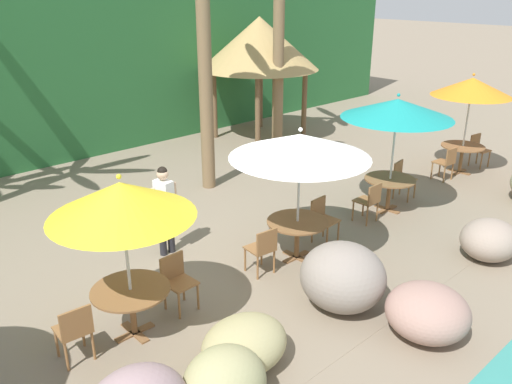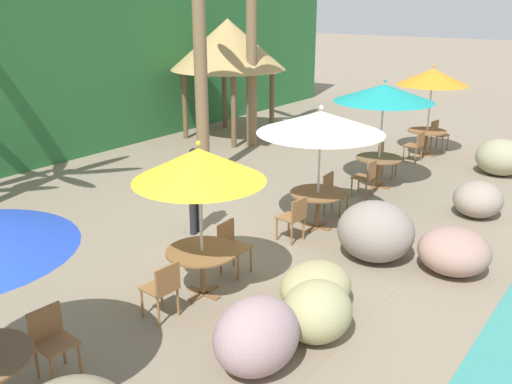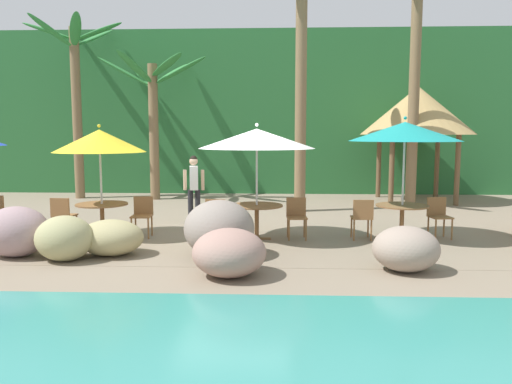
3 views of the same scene
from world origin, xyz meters
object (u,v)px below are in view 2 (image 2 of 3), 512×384
chair_yellow_seaward (231,243)px  chair_orange_seaward (437,133)px  umbrella_white (321,122)px  umbrella_teal (384,93)px  chair_blue_seaward (51,337)px  dining_table_orange (427,135)px  chair_white_seaward (333,191)px  dining_table_white (318,198)px  chair_orange_inland (416,144)px  umbrella_yellow (199,165)px  dining_table_teal (379,163)px  dining_table_yellow (202,258)px  chair_yellow_inland (163,287)px  umbrella_orange (433,77)px  chair_white_inland (294,216)px  chair_teal_inland (367,176)px  waiter_in_white (195,185)px  palapa_hut (228,45)px  chair_teal_seaward (385,158)px

chair_yellow_seaward → chair_orange_seaward: same height
umbrella_white → umbrella_teal: bearing=2.2°
chair_blue_seaward → dining_table_orange: chair_blue_seaward is taller
chair_white_seaward → umbrella_teal: size_ratio=0.34×
dining_table_white → chair_orange_seaward: (7.43, 0.21, -0.10)m
chair_orange_inland → umbrella_yellow: bearing=-179.1°
dining_table_orange → chair_orange_inland: bearing=-177.8°
dining_table_orange → chair_orange_seaward: 0.86m
umbrella_white → dining_table_teal: 3.42m
dining_table_teal → chair_blue_seaward: bearing=179.4°
dining_table_yellow → umbrella_white: 3.67m
chair_yellow_inland → dining_table_white: chair_yellow_inland is taller
chair_white_seaward → dining_table_teal: chair_white_seaward is taller
umbrella_orange → chair_orange_seaward: umbrella_orange is taller
umbrella_yellow → chair_orange_inland: bearing=0.9°
umbrella_teal → dining_table_orange: 3.88m
chair_yellow_inland → chair_white_seaward: size_ratio=1.00×
chair_white_seaward → chair_white_inland: bearing=-175.4°
chair_teal_inland → chair_orange_seaward: size_ratio=1.00×
chair_blue_seaward → chair_yellow_inland: size_ratio=1.00×
dining_table_yellow → chair_yellow_seaward: 0.86m
chair_yellow_seaward → chair_white_inland: bearing=-6.2°
dining_table_teal → chair_teal_inland: size_ratio=1.26×
chair_orange_inland → umbrella_teal: bearing=-178.2°
chair_white_inland → umbrella_teal: size_ratio=0.34×
umbrella_yellow → dining_table_yellow: size_ratio=2.21×
chair_yellow_seaward → umbrella_orange: umbrella_orange is taller
dining_table_white → umbrella_orange: umbrella_orange is taller
chair_blue_seaward → umbrella_orange: bearing=0.1°
chair_orange_seaward → chair_blue_seaward: bearing=-180.0°
umbrella_teal → waiter_in_white: (-4.69, 1.63, -1.29)m
umbrella_yellow → umbrella_white: (3.34, -0.05, 0.05)m
chair_blue_seaward → umbrella_orange: 12.55m
umbrella_white → palapa_hut: bearing=51.6°
chair_blue_seaward → chair_teal_inland: bearing=-1.3°
chair_blue_seaward → chair_white_inland: bearing=-2.4°
chair_white_inland → waiter_in_white: (-0.77, 1.75, 0.47)m
chair_white_seaward → chair_teal_seaward: same height
dining_table_yellow → chair_teal_inland: 5.56m
chair_orange_seaward → dining_table_teal: bearing=-178.8°
dining_table_yellow → dining_table_teal: bearing=0.6°
chair_white_inland → chair_blue_seaward: bearing=177.6°
umbrella_yellow → chair_yellow_seaward: bearing=8.2°
chair_orange_seaward → palapa_hut: 7.00m
umbrella_white → dining_table_orange: umbrella_white is taller
dining_table_yellow → chair_yellow_seaward: size_ratio=1.26×
dining_table_white → waiter_in_white: (-1.62, 1.75, 0.37)m
umbrella_teal → umbrella_orange: bearing=1.9°
umbrella_white → chair_white_seaward: (0.84, 0.13, -1.62)m
dining_table_yellow → dining_table_white: 3.34m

